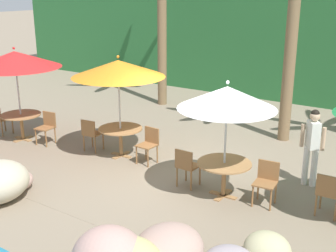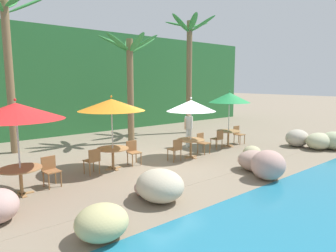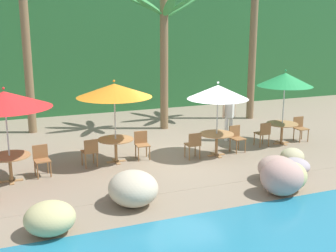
{
  "view_description": "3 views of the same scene",
  "coord_description": "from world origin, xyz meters",
  "views": [
    {
      "loc": [
        4.9,
        -7.7,
        4.14
      ],
      "look_at": [
        -0.37,
        0.07,
        1.14
      ],
      "focal_mm": 47.24,
      "sensor_mm": 36.0,
      "label": 1
    },
    {
      "loc": [
        -6.85,
        -8.71,
        3.01
      ],
      "look_at": [
        0.22,
        -0.03,
        1.35
      ],
      "focal_mm": 31.83,
      "sensor_mm": 36.0,
      "label": 2
    },
    {
      "loc": [
        -5.2,
        -12.15,
        4.22
      ],
      "look_at": [
        -0.38,
        -0.04,
        1.08
      ],
      "focal_mm": 46.25,
      "sensor_mm": 36.0,
      "label": 3
    }
  ],
  "objects": [
    {
      "name": "chair_green_inland",
      "position": [
        3.21,
        0.06,
        0.51
      ],
      "size": [
        0.43,
        0.44,
        0.87
      ],
      "color": "olive",
      "rests_on": "ground"
    },
    {
      "name": "chair_orange_inland",
      "position": [
        -2.8,
        0.12,
        0.51
      ],
      "size": [
        0.47,
        0.47,
        0.87
      ],
      "color": "olive",
      "rests_on": "ground"
    },
    {
      "name": "palm_tree_nearest",
      "position": [
        -4.06,
        5.15,
        4.55
      ],
      "size": [
        3.71,
        3.51,
        6.78
      ],
      "color": "brown",
      "rests_on": "ground"
    },
    {
      "name": "palm_tree_second",
      "position": [
        0.98,
        3.84,
        3.61
      ],
      "size": [
        2.93,
        2.92,
        5.23
      ],
      "color": "brown",
      "rests_on": "ground"
    },
    {
      "name": "chair_red_seaward",
      "position": [
        -4.23,
        -0.09,
        0.51
      ],
      "size": [
        0.47,
        0.47,
        0.87
      ],
      "color": "olive",
      "rests_on": "ground"
    },
    {
      "name": "terrace_deck",
      "position": [
        0.0,
        0.0,
        0.0
      ],
      "size": [
        18.0,
        5.2,
        0.01
      ],
      "color": "gray",
      "rests_on": "ground"
    },
    {
      "name": "chair_white_seaward",
      "position": [
        2.06,
        -0.07,
        0.51
      ],
      "size": [
        0.46,
        0.47,
        0.87
      ],
      "color": "olive",
      "rests_on": "ground"
    },
    {
      "name": "umbrella_red",
      "position": [
        -5.06,
        -0.28,
        2.26
      ],
      "size": [
        2.44,
        2.44,
        2.59
      ],
      "color": "silver",
      "rests_on": "ground"
    },
    {
      "name": "dining_table_green",
      "position": [
        4.06,
        0.17,
        0.61
      ],
      "size": [
        1.1,
        1.1,
        0.74
      ],
      "color": "#A37547",
      "rests_on": "ground"
    },
    {
      "name": "chair_green_seaward",
      "position": [
        4.91,
        0.27,
        0.51
      ],
      "size": [
        0.42,
        0.43,
        0.87
      ],
      "color": "olive",
      "rests_on": "ground"
    },
    {
      "name": "dining_table_orange",
      "position": [
        -1.97,
        0.31,
        0.61
      ],
      "size": [
        1.1,
        1.1,
        0.74
      ],
      "color": "#A37547",
      "rests_on": "ground"
    },
    {
      "name": "umbrella_white",
      "position": [
        1.22,
        -0.25,
        2.09
      ],
      "size": [
        1.94,
        1.94,
        2.42
      ],
      "color": "silver",
      "rests_on": "ground"
    },
    {
      "name": "chair_orange_seaward",
      "position": [
        -1.12,
        0.36,
        0.51
      ],
      "size": [
        0.44,
        0.45,
        0.87
      ],
      "color": "olive",
      "rests_on": "ground"
    },
    {
      "name": "foliage_backdrop",
      "position": [
        0.0,
        9.0,
        3.0
      ],
      "size": [
        28.0,
        2.4,
        6.0
      ],
      "color": "#286633",
      "rests_on": "ground"
    },
    {
      "name": "dining_table_red",
      "position": [
        -5.06,
        -0.28,
        0.61
      ],
      "size": [
        1.1,
        1.1,
        0.74
      ],
      "color": "#A37547",
      "rests_on": "ground"
    },
    {
      "name": "chair_white_inland",
      "position": [
        0.37,
        -0.33,
        0.51
      ],
      "size": [
        0.43,
        0.44,
        0.87
      ],
      "color": "olive",
      "rests_on": "ground"
    },
    {
      "name": "ground_plane",
      "position": [
        0.0,
        0.0,
        0.0
      ],
      "size": [
        120.0,
        120.0,
        0.0
      ],
      "primitive_type": "plane",
      "color": "gray"
    },
    {
      "name": "waiter_in_white",
      "position": [
        2.5,
        1.25,
        0.99
      ],
      "size": [
        0.52,
        0.39,
        1.7
      ],
      "color": "white",
      "rests_on": "ground"
    },
    {
      "name": "umbrella_green",
      "position": [
        4.06,
        0.17,
        2.29
      ],
      "size": [
        1.92,
        1.92,
        2.64
      ],
      "color": "silver",
      "rests_on": "ground"
    },
    {
      "name": "dining_table_white",
      "position": [
        1.22,
        -0.25,
        0.61
      ],
      "size": [
        1.1,
        1.1,
        0.74
      ],
      "color": "#A37547",
      "rests_on": "ground"
    },
    {
      "name": "umbrella_orange",
      "position": [
        -1.97,
        0.31,
        2.24
      ],
      "size": [
        2.27,
        2.27,
        2.56
      ],
      "color": "silver",
      "rests_on": "ground"
    },
    {
      "name": "rock_seawall",
      "position": [
        2.08,
        -3.0,
        0.37
      ],
      "size": [
        15.14,
        3.23,
        0.92
      ],
      "color": "tan",
      "rests_on": "ground"
    },
    {
      "name": "palm_tree_third",
      "position": [
        5.27,
        4.2,
        4.43
      ],
      "size": [
        3.22,
        3.14,
        6.67
      ],
      "color": "brown",
      "rests_on": "ground"
    }
  ]
}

